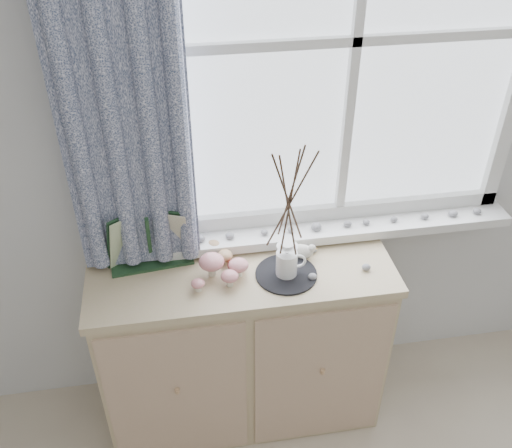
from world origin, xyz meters
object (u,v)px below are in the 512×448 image
botanical_book (149,242)px  toadstool_cluster (220,267)px  sideboard (243,345)px  twig_pitcher (289,198)px

botanical_book → toadstool_cluster: 0.29m
sideboard → botanical_book: bearing=168.6°
toadstool_cluster → twig_pitcher: (0.25, -0.02, 0.30)m
sideboard → toadstool_cluster: 0.48m
sideboard → botanical_book: size_ratio=3.24×
botanical_book → sideboard: bearing=-17.6°
twig_pitcher → botanical_book: bearing=172.5°
botanical_book → toadstool_cluster: (0.26, -0.10, -0.08)m
sideboard → botanical_book: botanical_book is taller
twig_pitcher → toadstool_cluster: bearing=-179.4°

